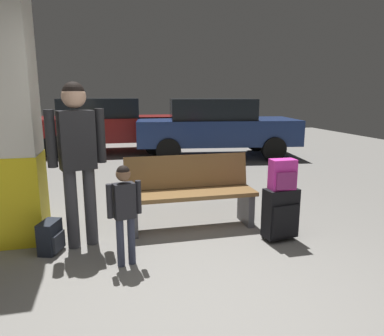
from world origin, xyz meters
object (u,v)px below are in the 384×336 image
bench (190,192)px  parked_car_near (215,126)px  adult (77,148)px  parked_car_far (104,124)px  backpack_dark_floor (51,237)px  suitcase (281,213)px  backpack_bright (283,175)px  child (124,205)px  structural_pillar (7,100)px

bench → parked_car_near: parked_car_near is taller
adult → parked_car_far: bearing=87.9°
backpack_dark_floor → adult: bearing=17.4°
suitcase → backpack_dark_floor: suitcase is taller
bench → parked_car_near: 5.08m
backpack_bright → child: size_ratio=0.34×
structural_pillar → backpack_dark_floor: 1.53m
structural_pillar → parked_car_far: size_ratio=0.77×
bench → backpack_bright: 1.17m
child → adult: (-0.44, 0.58, 0.48)m
backpack_bright → backpack_dark_floor: size_ratio=1.00×
parked_car_far → parked_car_near: same height
backpack_bright → parked_car_far: size_ratio=0.08×
structural_pillar → backpack_bright: 3.09m
backpack_bright → backpack_dark_floor: bearing=173.7°
child → parked_car_near: 6.21m
adult → child: bearing=-52.6°
structural_pillar → suitcase: bearing=-13.8°
adult → parked_car_near: adult is taller
parked_car_far → parked_car_near: 3.18m
bench → parked_car_far: (-1.05, 6.18, 0.36)m
backpack_bright → adult: 2.24m
structural_pillar → backpack_dark_floor: bearing=-48.4°
child → parked_car_far: 7.06m
structural_pillar → adult: (0.71, -0.33, -0.49)m
bench → parked_car_near: bearing=69.3°
structural_pillar → child: (1.15, -0.91, -0.97)m
backpack_bright → structural_pillar: bearing=166.2°
backpack_bright → parked_car_far: (-1.95, 6.86, 0.03)m
parked_car_far → parked_car_near: bearing=-26.8°
parked_car_near → structural_pillar: bearing=-128.8°
suitcase → parked_car_far: size_ratio=0.15×
adult → backpack_dark_floor: (-0.32, -0.10, -0.93)m
backpack_bright → child: 1.77m
structural_pillar → backpack_bright: (2.89, -0.71, -0.81)m
backpack_bright → backpack_dark_floor: 2.59m
child → parked_car_far: size_ratio=0.24×
bench → parked_car_far: 6.28m
structural_pillar → adult: size_ratio=1.80×
backpack_bright → backpack_dark_floor: backpack_bright is taller
adult → backpack_dark_floor: bearing=-162.6°
backpack_bright → parked_car_near: 5.50m
structural_pillar → backpack_bright: size_ratio=9.40×
bench → structural_pillar: bearing=179.1°
backpack_bright → bench: bearing=142.9°
backpack_bright → adult: size_ratio=0.19×
structural_pillar → child: bearing=-38.4°
suitcase → parked_car_far: 7.15m
adult → backpack_bright: bearing=-9.8°
structural_pillar → bench: (2.00, -0.03, -1.14)m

